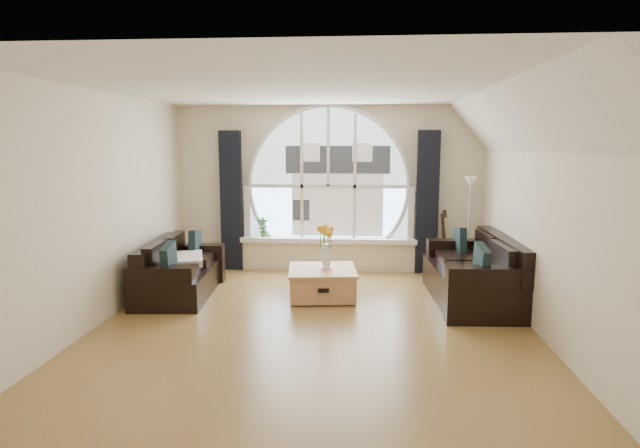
{
  "coord_description": "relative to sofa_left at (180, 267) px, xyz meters",
  "views": [
    {
      "loc": [
        0.51,
        -5.87,
        2.1
      ],
      "look_at": [
        0.0,
        0.9,
        1.05
      ],
      "focal_mm": 29.53,
      "sensor_mm": 36.0,
      "label": 1
    }
  ],
  "objects": [
    {
      "name": "ground",
      "position": [
        1.96,
        -1.06,
        -0.4
      ],
      "size": [
        5.0,
        5.5,
        0.01
      ],
      "primitive_type": "cube",
      "color": "brown",
      "rests_on": "ground"
    },
    {
      "name": "ceiling",
      "position": [
        1.96,
        -1.06,
        2.3
      ],
      "size": [
        5.0,
        5.5,
        0.01
      ],
      "primitive_type": "cube",
      "color": "silver",
      "rests_on": "ground"
    },
    {
      "name": "wall_back",
      "position": [
        1.96,
        1.69,
        0.95
      ],
      "size": [
        5.0,
        0.01,
        2.7
      ],
      "primitive_type": "cube",
      "color": "beige",
      "rests_on": "ground"
    },
    {
      "name": "wall_front",
      "position": [
        1.96,
        -3.81,
        0.95
      ],
      "size": [
        5.0,
        0.01,
        2.7
      ],
      "primitive_type": "cube",
      "color": "beige",
      "rests_on": "ground"
    },
    {
      "name": "wall_left",
      "position": [
        -0.54,
        -1.06,
        0.95
      ],
      "size": [
        0.01,
        5.5,
        2.7
      ],
      "primitive_type": "cube",
      "color": "beige",
      "rests_on": "ground"
    },
    {
      "name": "wall_right",
      "position": [
        4.46,
        -1.06,
        0.95
      ],
      "size": [
        0.01,
        5.5,
        2.7
      ],
      "primitive_type": "cube",
      "color": "beige",
      "rests_on": "ground"
    },
    {
      "name": "attic_slope",
      "position": [
        4.16,
        -1.06,
        1.95
      ],
      "size": [
        0.92,
        5.5,
        0.72
      ],
      "primitive_type": "cube",
      "color": "silver",
      "rests_on": "ground"
    },
    {
      "name": "arched_window",
      "position": [
        1.96,
        1.66,
        1.23
      ],
      "size": [
        2.6,
        0.06,
        2.15
      ],
      "primitive_type": "cube",
      "color": "silver",
      "rests_on": "wall_back"
    },
    {
      "name": "window_sill",
      "position": [
        1.96,
        1.59,
        0.11
      ],
      "size": [
        2.9,
        0.22,
        0.08
      ],
      "primitive_type": "cube",
      "color": "white",
      "rests_on": "wall_back"
    },
    {
      "name": "window_frame",
      "position": [
        1.96,
        1.63,
        1.23
      ],
      "size": [
        2.76,
        0.08,
        2.15
      ],
      "primitive_type": "cube",
      "color": "white",
      "rests_on": "wall_back"
    },
    {
      "name": "neighbor_house",
      "position": [
        2.11,
        1.64,
        1.1
      ],
      "size": [
        1.7,
        0.02,
        1.5
      ],
      "primitive_type": "cube",
      "color": "silver",
      "rests_on": "wall_back"
    },
    {
      "name": "curtain_left",
      "position": [
        0.36,
        1.57,
        0.75
      ],
      "size": [
        0.35,
        0.12,
        2.3
      ],
      "primitive_type": "cube",
      "color": "black",
      "rests_on": "ground"
    },
    {
      "name": "curtain_right",
      "position": [
        3.56,
        1.57,
        0.75
      ],
      "size": [
        0.35,
        0.12,
        2.3
      ],
      "primitive_type": "cube",
      "color": "black",
      "rests_on": "ground"
    },
    {
      "name": "sofa_left",
      "position": [
        0.0,
        0.0,
        0.0
      ],
      "size": [
        0.97,
        1.74,
        0.75
      ],
      "primitive_type": "cube",
      "rotation": [
        0.0,
        0.0,
        0.08
      ],
      "color": "black",
      "rests_on": "ground"
    },
    {
      "name": "sofa_right",
      "position": [
        3.98,
        -0.0,
        0.0
      ],
      "size": [
        1.08,
        2.02,
        0.88
      ],
      "primitive_type": "cube",
      "rotation": [
        0.0,
        0.0,
        0.05
      ],
      "color": "black",
      "rests_on": "ground"
    },
    {
      "name": "coffee_chest",
      "position": [
        1.97,
        0.04,
        -0.18
      ],
      "size": [
        0.99,
        0.99,
        0.44
      ],
      "primitive_type": "cube",
      "rotation": [
        0.0,
        0.0,
        0.11
      ],
      "color": "tan",
      "rests_on": "ground"
    },
    {
      "name": "throw_blanket",
      "position": [
        0.02,
        0.03,
        0.1
      ],
      "size": [
        0.69,
        0.69,
        0.1
      ],
      "primitive_type": "cube",
      "rotation": [
        0.0,
        0.0,
        0.32
      ],
      "color": "silver",
      "rests_on": "sofa_left"
    },
    {
      "name": "vase_flowers",
      "position": [
        2.03,
        0.03,
        0.39
      ],
      "size": [
        0.24,
        0.24,
        0.7
      ],
      "primitive_type": "cube",
      "color": "white",
      "rests_on": "coffee_chest"
    },
    {
      "name": "floor_lamp",
      "position": [
        4.15,
        1.2,
        0.4
      ],
      "size": [
        0.24,
        0.24,
        1.6
      ],
      "primitive_type": "cube",
      "color": "#B2B2B2",
      "rests_on": "ground"
    },
    {
      "name": "guitar",
      "position": [
        3.81,
        1.48,
        0.13
      ],
      "size": [
        0.42,
        0.35,
        1.06
      ],
      "primitive_type": "cube",
      "rotation": [
        0.0,
        0.0,
        0.35
      ],
      "color": "brown",
      "rests_on": "ground"
    },
    {
      "name": "potted_plant",
      "position": [
        0.87,
        1.59,
        0.32
      ],
      "size": [
        0.2,
        0.15,
        0.33
      ],
      "primitive_type": "imported",
      "rotation": [
        0.0,
        0.0,
        0.21
      ],
      "color": "#1E6023",
      "rests_on": "window_sill"
    }
  ]
}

